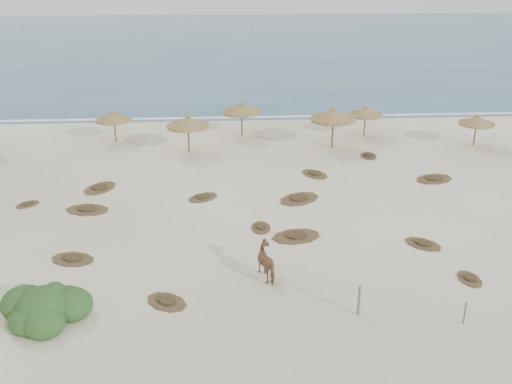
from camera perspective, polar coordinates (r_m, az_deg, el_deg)
ground at (r=26.92m, az=1.34°, el=-6.93°), size 160.00×160.00×0.00m
ocean at (r=99.28m, az=-2.33°, el=14.76°), size 200.00×100.00×0.01m
foam_line at (r=51.15m, az=-1.07°, el=7.47°), size 70.00×0.60×0.01m
palapa_1 at (r=44.96m, az=-14.04°, el=7.29°), size 3.08×3.08×2.53m
palapa_2 at (r=41.39m, az=-6.83°, el=6.91°), size 3.65×3.65×2.88m
palapa_3 at (r=45.15m, az=-1.44°, el=8.31°), size 3.68×3.68×2.83m
palapa_4 at (r=45.99m, az=10.92°, el=7.86°), size 3.54×3.54×2.50m
palapa_5 at (r=42.50m, az=7.75°, el=7.61°), size 3.59×3.59×3.19m
palapa_6 at (r=45.84m, az=21.23°, el=6.66°), size 3.12×3.12×2.47m
horse at (r=25.30m, az=1.28°, el=-7.00°), size 1.41×1.99×1.54m
fence_post_near at (r=23.24m, az=10.27°, el=-10.61°), size 0.10×0.10×1.33m
fence_post_far at (r=23.87m, az=20.15°, el=-11.28°), size 0.09×0.09×0.98m
bush at (r=24.12m, az=-20.40°, el=-10.85°), size 3.60×3.17×1.61m
scrub_0 at (r=28.35m, az=-17.86°, el=-6.38°), size 2.43×1.95×0.16m
scrub_1 at (r=33.46m, az=-16.52°, el=-1.69°), size 2.73×2.05×0.16m
scrub_2 at (r=29.99m, az=0.49°, el=-3.57°), size 1.08×1.62×0.16m
scrub_3 at (r=33.61m, az=4.34°, el=-0.66°), size 3.16×2.95×0.16m
scrub_4 at (r=29.53m, az=16.37°, el=-4.99°), size 2.20×2.19×0.16m
scrub_5 at (r=38.28m, az=17.39°, el=1.27°), size 3.04×2.56×0.16m
scrub_6 at (r=36.37m, az=-15.33°, el=0.40°), size 2.52×2.89×0.16m
scrub_7 at (r=37.55m, az=5.90°, el=1.81°), size 2.20×2.47×0.16m
scrub_8 at (r=35.30m, az=-21.87°, el=-1.14°), size 1.62×1.64×0.16m
scrub_9 at (r=29.17m, az=4.05°, el=-4.42°), size 2.93×2.30×0.16m
scrub_10 at (r=41.64m, az=11.21°, el=3.58°), size 1.34×1.88×0.16m
scrub_11 at (r=24.20m, az=-8.92°, el=-10.78°), size 2.26×2.15×0.16m
scrub_12 at (r=27.15m, az=20.57°, el=-8.11°), size 1.06×1.54×0.16m
scrub_13 at (r=33.85m, az=-5.32°, el=-0.53°), size 2.29×2.21×0.16m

